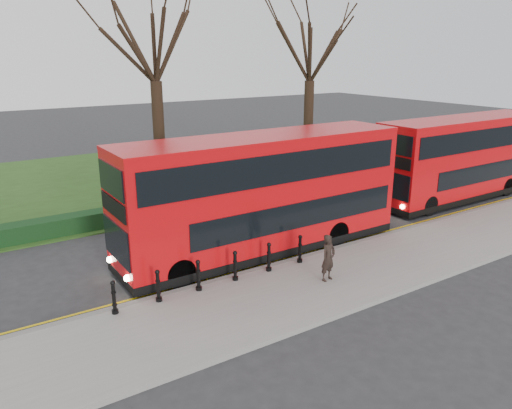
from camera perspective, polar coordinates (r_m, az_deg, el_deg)
ground at (r=18.24m, az=-4.12°, el=-7.35°), size 120.00×120.00×0.00m
pavement at (r=15.91m, az=1.24°, el=-10.86°), size 60.00×4.00×0.15m
kerb at (r=17.42m, az=-2.50°, el=-8.28°), size 60.00×0.25×0.16m
grass_verge at (r=31.55m, az=-17.52°, el=2.49°), size 60.00×18.00×0.06m
hedge at (r=23.91m, az=-12.10°, el=-0.69°), size 60.00×0.90×0.80m
yellow_line_outer at (r=17.68m, az=-3.00°, el=-8.13°), size 60.00×0.10×0.01m
yellow_line_inner at (r=17.84m, az=-3.33°, el=-7.90°), size 60.00×0.10×0.01m
tree_mid at (r=26.54m, az=-11.61°, el=17.89°), size 7.11×7.11×11.11m
tree_right at (r=31.68m, az=6.25°, el=17.29°), size 6.80×6.80×10.63m
bollard_row at (r=16.52m, az=-4.46°, el=-7.58°), size 7.01×0.15×1.00m
bus_lead at (r=18.98m, az=0.81°, el=1.08°), size 11.50×2.64×4.57m
bus_rear at (r=28.48m, az=22.57°, el=4.88°), size 10.81×2.48×4.30m
pedestrian at (r=16.88m, az=8.26°, el=-6.04°), size 0.65×0.49×1.60m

